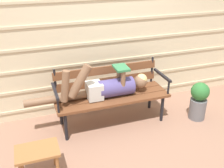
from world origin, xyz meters
TOP-DOWN VIEW (x-y plane):
  - ground_plane at (0.00, 0.00)m, footprint 12.00×12.00m
  - house_siding at (0.00, 0.68)m, footprint 5.48×0.08m
  - park_bench at (-0.00, 0.22)m, footprint 1.57×0.52m
  - reclining_person at (-0.10, 0.15)m, footprint 1.68×0.25m
  - footstool at (-1.08, -0.58)m, footprint 0.45×0.32m
  - potted_plant at (1.22, -0.15)m, footprint 0.26×0.26m

SIDE VIEW (x-z plane):
  - ground_plane at x=0.00m, z-range 0.00..0.00m
  - footstool at x=-1.08m, z-range 0.11..0.47m
  - potted_plant at x=1.22m, z-range 0.01..0.58m
  - park_bench at x=0.00m, z-range 0.05..0.88m
  - reclining_person at x=-0.10m, z-range 0.31..0.85m
  - house_siding at x=0.00m, z-range 0.00..2.10m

